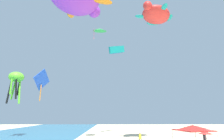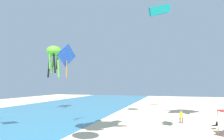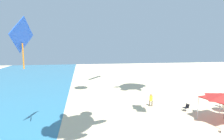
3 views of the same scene
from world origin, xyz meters
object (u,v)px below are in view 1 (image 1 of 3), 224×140
object	(u,v)px
kite_turtle_red	(156,15)
kite_delta_green	(100,30)
canopy_tent	(193,128)
kite_octopus_lime	(16,79)
person_by_tent	(140,137)
beach_umbrella	(205,133)
kite_parafoil_teal	(117,50)
person_near_umbrella	(205,138)
kite_diamond_blue	(42,81)

from	to	relation	value
kite_turtle_red	kite_delta_green	size ratio (longest dim) A/B	2.71
canopy_tent	kite_octopus_lime	distance (m)	31.43
canopy_tent	person_by_tent	distance (m)	8.03
beach_umbrella	kite_turtle_red	size ratio (longest dim) A/B	0.29
kite_parafoil_teal	beach_umbrella	bearing A→B (deg)	80.04
beach_umbrella	kite_parafoil_teal	distance (m)	24.26
kite_delta_green	person_by_tent	bearing A→B (deg)	-7.87
beach_umbrella	kite_parafoil_teal	bearing A→B (deg)	37.55
person_near_umbrella	kite_octopus_lime	world-z (taller)	kite_octopus_lime
person_near_umbrella	kite_parafoil_teal	bearing A→B (deg)	-114.61
kite_parafoil_teal	kite_diamond_blue	xyz separation A→B (m)	(-16.24, 9.90, -10.53)
kite_turtle_red	kite_delta_green	distance (m)	9.82
kite_parafoil_teal	kite_octopus_lime	distance (m)	21.67
kite_parafoil_teal	kite_turtle_red	bearing A→B (deg)	70.24
kite_parafoil_teal	kite_octopus_lime	xyz separation A→B (m)	(-4.31, 19.77, -7.76)
kite_turtle_red	kite_parafoil_teal	bearing A→B (deg)	-113.13
kite_diamond_blue	kite_octopus_lime	world-z (taller)	kite_octopus_lime
person_by_tent	kite_diamond_blue	distance (m)	15.86
kite_diamond_blue	person_by_tent	bearing A→B (deg)	146.55
beach_umbrella	kite_diamond_blue	world-z (taller)	kite_diamond_blue
canopy_tent	beach_umbrella	bearing A→B (deg)	-48.70
beach_umbrella	person_near_umbrella	bearing A→B (deg)	-23.28
person_by_tent	kite_octopus_lime	size ratio (longest dim) A/B	0.26
kite_diamond_blue	person_near_umbrella	bearing A→B (deg)	132.11
person_near_umbrella	person_by_tent	bearing A→B (deg)	-80.73
beach_umbrella	canopy_tent	bearing A→B (deg)	131.30
kite_diamond_blue	kite_turtle_red	size ratio (longest dim) A/B	0.56
kite_octopus_lime	kite_delta_green	distance (m)	18.90
beach_umbrella	kite_octopus_lime	xyz separation A→B (m)	(9.58, 30.45, 9.03)
kite_diamond_blue	kite_delta_green	world-z (taller)	kite_delta_green
canopy_tent	kite_octopus_lime	world-z (taller)	kite_octopus_lime
beach_umbrella	kite_delta_green	size ratio (longest dim) A/B	0.79
kite_parafoil_teal	kite_delta_green	xyz separation A→B (m)	(-9.86, 3.36, -0.20)
person_near_umbrella	kite_delta_green	size ratio (longest dim) A/B	0.67
person_by_tent	kite_parafoil_teal	size ratio (longest dim) A/B	0.36
kite_parafoil_teal	kite_diamond_blue	distance (m)	21.74
beach_umbrella	kite_diamond_blue	size ratio (longest dim) A/B	0.52
kite_turtle_red	kite_delta_green	bearing A→B (deg)	-61.46
beach_umbrella	kite_delta_green	world-z (taller)	kite_delta_green
person_by_tent	kite_octopus_lime	xyz separation A→B (m)	(5.95, 22.68, 9.98)
person_by_tent	kite_turtle_red	bearing A→B (deg)	-12.18
beach_umbrella	person_near_umbrella	distance (m)	1.97
person_by_tent	kite_diamond_blue	bearing A→B (deg)	-144.09
kite_diamond_blue	kite_turtle_red	xyz separation A→B (m)	(4.62, -16.01, 12.21)
canopy_tent	beach_umbrella	distance (m)	3.44
person_near_umbrella	kite_octopus_lime	distance (m)	33.63
canopy_tent	kite_parafoil_teal	distance (m)	24.16
kite_parafoil_teal	kite_delta_green	world-z (taller)	kite_parafoil_teal
kite_turtle_red	person_by_tent	bearing A→B (deg)	-73.90
kite_parafoil_teal	kite_delta_green	distance (m)	10.41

